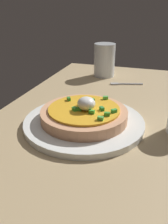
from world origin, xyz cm
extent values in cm
cube|color=tan|center=(0.00, 0.00, 1.48)|extent=(102.42, 69.96, 2.97)
cylinder|color=white|center=(7.02, -9.93, 3.71)|extent=(29.23, 29.23, 1.49)
cylinder|color=tan|center=(7.02, -9.93, 5.74)|extent=(20.94, 20.94, 2.56)
cylinder|color=gold|center=(7.02, -9.93, 7.26)|extent=(17.16, 17.16, 0.49)
ellipsoid|color=white|center=(7.69, -9.15, 9.06)|extent=(4.20, 4.20, 3.10)
cube|color=green|center=(9.38, -3.80, 7.91)|extent=(1.04, 1.41, 0.80)
cube|color=green|center=(4.48, -9.18, 7.91)|extent=(1.51, 1.37, 0.80)
cube|color=green|center=(7.19, -8.60, 7.91)|extent=(1.03, 1.41, 0.80)
cube|color=#52B84A|center=(11.84, -4.66, 7.91)|extent=(0.80, 1.28, 0.80)
cube|color=green|center=(5.96, -11.23, 7.91)|extent=(1.31, 1.51, 0.80)
cube|color=green|center=(9.06, -11.61, 7.91)|extent=(1.43, 1.50, 0.80)
cube|color=#318231|center=(3.67, -15.12, 7.91)|extent=(1.51, 1.36, 0.80)
cube|color=green|center=(9.31, -7.35, 7.91)|extent=(0.83, 1.30, 0.80)
cube|color=green|center=(8.76, -10.65, 7.91)|extent=(0.98, 1.38, 0.80)
cube|color=#53BA4E|center=(0.19, -6.33, 7.91)|extent=(1.28, 1.50, 0.80)
cube|color=green|center=(2.73, -9.21, 7.91)|extent=(1.50, 1.41, 0.80)
cube|color=green|center=(7.26, -2.64, 7.91)|extent=(1.47, 1.47, 0.80)
cube|color=#29863A|center=(6.93, -5.60, 7.91)|extent=(1.50, 1.42, 0.80)
cube|color=green|center=(5.64, -11.18, 7.91)|extent=(1.37, 0.95, 0.80)
cylinder|color=silver|center=(-35.25, -15.10, 9.33)|extent=(8.26, 8.26, 12.73)
cylinder|color=#B16822|center=(-35.25, -15.10, 8.71)|extent=(7.27, 7.27, 10.69)
cube|color=#B7B7BC|center=(-27.39, -3.25, 3.22)|extent=(3.12, 8.70, 0.50)
cube|color=#B7B7BC|center=(-25.71, -8.86, 3.22)|extent=(2.14, 3.08, 0.50)
camera|label=1|loc=(55.79, 5.83, 30.78)|focal=37.89mm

